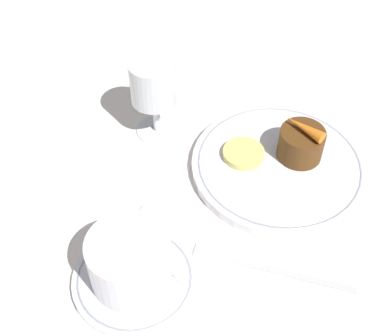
# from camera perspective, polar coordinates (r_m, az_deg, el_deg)

# --- Properties ---
(ground_plane) EXTENTS (3.00, 3.00, 0.00)m
(ground_plane) POSITION_cam_1_polar(r_m,az_deg,el_deg) (0.76, 6.82, -0.49)
(ground_plane) COLOR white
(dinner_plate) EXTENTS (0.24, 0.24, 0.01)m
(dinner_plate) POSITION_cam_1_polar(r_m,az_deg,el_deg) (0.76, 9.21, 0.27)
(dinner_plate) COLOR white
(dinner_plate) RESTS_ON ground_plane
(saucer) EXTENTS (0.15, 0.15, 0.01)m
(saucer) POSITION_cam_1_polar(r_m,az_deg,el_deg) (0.65, -6.14, -11.70)
(saucer) COLOR white
(saucer) RESTS_ON ground_plane
(coffee_cup) EXTENTS (0.12, 0.10, 0.07)m
(coffee_cup) POSITION_cam_1_polar(r_m,az_deg,el_deg) (0.62, -6.66, -9.69)
(coffee_cup) COLOR white
(coffee_cup) RESTS_ON saucer
(spoon) EXTENTS (0.09, 0.09, 0.00)m
(spoon) POSITION_cam_1_polar(r_m,az_deg,el_deg) (0.67, -4.50, -7.93)
(spoon) COLOR silver
(spoon) RESTS_ON saucer
(wine_glass) EXTENTS (0.07, 0.07, 0.13)m
(wine_glass) POSITION_cam_1_polar(r_m,az_deg,el_deg) (0.76, -4.12, 8.70)
(wine_glass) COLOR silver
(wine_glass) RESTS_ON ground_plane
(fork) EXTENTS (0.03, 0.20, 0.01)m
(fork) POSITION_cam_1_polar(r_m,az_deg,el_deg) (0.66, 6.67, -10.25)
(fork) COLOR silver
(fork) RESTS_ON ground_plane
(dessert_cake) EXTENTS (0.06, 0.06, 0.04)m
(dessert_cake) POSITION_cam_1_polar(r_m,az_deg,el_deg) (0.76, 11.54, 2.55)
(dessert_cake) COLOR #563314
(dessert_cake) RESTS_ON dinner_plate
(carrot_garnish) EXTENTS (0.05, 0.06, 0.02)m
(carrot_garnish) POSITION_cam_1_polar(r_m,az_deg,el_deg) (0.73, 11.90, 4.23)
(carrot_garnish) COLOR orange
(carrot_garnish) RESTS_ON dessert_cake
(pineapple_slice) EXTENTS (0.06, 0.06, 0.01)m
(pineapple_slice) POSITION_cam_1_polar(r_m,az_deg,el_deg) (0.75, 5.52, 1.54)
(pineapple_slice) COLOR #EFE075
(pineapple_slice) RESTS_ON dinner_plate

